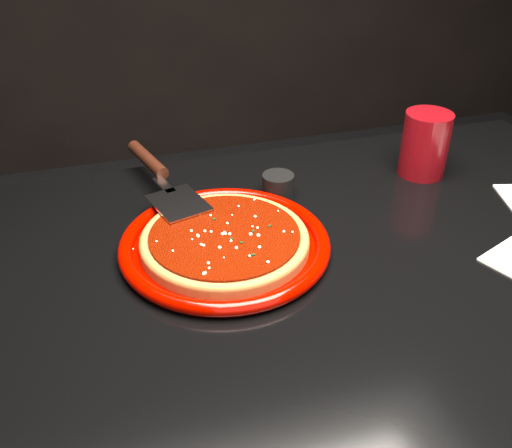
# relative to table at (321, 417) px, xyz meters

# --- Properties ---
(table) EXTENTS (1.20, 0.80, 0.75)m
(table) POSITION_rel_table_xyz_m (0.00, 0.00, 0.00)
(table) COLOR black
(table) RESTS_ON floor
(plate) EXTENTS (0.42, 0.42, 0.02)m
(plate) POSITION_rel_table_xyz_m (-0.16, 0.07, 0.39)
(plate) COLOR #800400
(plate) RESTS_ON table
(pizza_crust) EXTENTS (0.33, 0.33, 0.01)m
(pizza_crust) POSITION_rel_table_xyz_m (-0.16, 0.07, 0.39)
(pizza_crust) COLOR brown
(pizza_crust) RESTS_ON plate
(pizza_crust_rim) EXTENTS (0.33, 0.33, 0.02)m
(pizza_crust_rim) POSITION_rel_table_xyz_m (-0.16, 0.07, 0.40)
(pizza_crust_rim) COLOR brown
(pizza_crust_rim) RESTS_ON plate
(pizza_sauce) EXTENTS (0.30, 0.30, 0.01)m
(pizza_sauce) POSITION_rel_table_xyz_m (-0.16, 0.07, 0.40)
(pizza_sauce) COLOR #670F00
(pizza_sauce) RESTS_ON plate
(parmesan_dusting) EXTENTS (0.23, 0.23, 0.01)m
(parmesan_dusting) POSITION_rel_table_xyz_m (-0.16, 0.07, 0.41)
(parmesan_dusting) COLOR #F3E7BB
(parmesan_dusting) RESTS_ON plate
(basil_flecks) EXTENTS (0.21, 0.21, 0.00)m
(basil_flecks) POSITION_rel_table_xyz_m (-0.16, 0.07, 0.41)
(basil_flecks) COLOR black
(basil_flecks) RESTS_ON plate
(pizza_server) EXTENTS (0.19, 0.36, 0.03)m
(pizza_server) POSITION_rel_table_xyz_m (-0.22, 0.26, 0.42)
(pizza_server) COLOR silver
(pizza_server) RESTS_ON plate
(cup) EXTENTS (0.09, 0.09, 0.12)m
(cup) POSITION_rel_table_xyz_m (0.27, 0.22, 0.44)
(cup) COLOR maroon
(cup) RESTS_ON table
(ramekin) EXTENTS (0.06, 0.06, 0.04)m
(ramekin) POSITION_rel_table_xyz_m (-0.02, 0.21, 0.40)
(ramekin) COLOR black
(ramekin) RESTS_ON table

